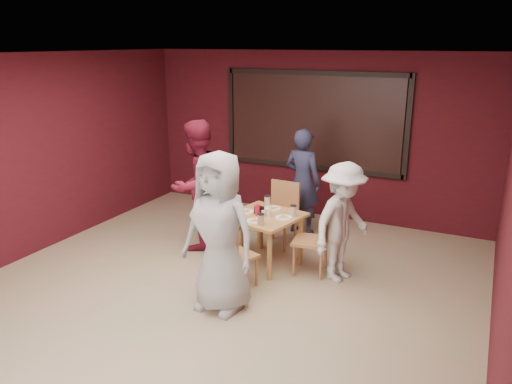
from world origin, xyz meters
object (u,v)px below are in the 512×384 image
at_px(chair_right, 317,237).
at_px(diner_right, 343,222).
at_px(dining_table, 264,220).
at_px(chair_front, 234,253).
at_px(diner_back, 303,182).
at_px(chair_back, 281,210).
at_px(diner_front, 219,233).
at_px(diner_left, 196,185).
at_px(chair_left, 222,219).

relative_size(chair_right, diner_right, 0.59).
xyz_separation_m(dining_table, chair_front, (-0.03, -0.81, -0.16)).
bearing_deg(chair_front, diner_back, 87.89).
height_order(chair_back, diner_right, diner_right).
distance_m(chair_front, diner_front, 0.67).
distance_m(chair_back, diner_right, 1.38).
bearing_deg(dining_table, diner_right, 0.46).
xyz_separation_m(chair_front, diner_right, (1.11, 0.81, 0.31)).
distance_m(chair_front, diner_left, 1.52).
distance_m(chair_front, chair_right, 1.13).
xyz_separation_m(chair_left, diner_right, (1.77, -0.04, 0.25)).
xyz_separation_m(dining_table, chair_right, (0.74, 0.02, -0.11)).
distance_m(diner_front, diner_right, 1.66).
bearing_deg(chair_back, chair_left, -132.14).
bearing_deg(chair_right, chair_left, 178.60).
relative_size(diner_front, diner_right, 1.19).
relative_size(chair_back, diner_right, 0.62).
height_order(chair_back, diner_left, diner_left).
xyz_separation_m(diner_back, diner_right, (1.03, -1.31, -0.07)).
xyz_separation_m(chair_right, diner_back, (-0.70, 1.30, 0.33)).
height_order(dining_table, diner_back, diner_back).
height_order(chair_back, diner_front, diner_front).
bearing_deg(chair_right, dining_table, -178.75).
height_order(chair_front, diner_right, diner_right).
distance_m(chair_front, diner_back, 2.16).
xyz_separation_m(chair_back, diner_front, (0.12, -2.03, 0.38)).
distance_m(dining_table, chair_right, 0.75).
relative_size(dining_table, diner_right, 0.69).
bearing_deg(chair_left, chair_right, -1.40).
relative_size(chair_back, chair_left, 1.04).
distance_m(chair_left, diner_right, 1.78).
bearing_deg(chair_back, diner_front, -86.66).
distance_m(chair_back, diner_front, 2.07).
bearing_deg(chair_left, diner_front, -61.03).
distance_m(chair_right, diner_front, 1.53).
bearing_deg(diner_front, diner_left, 134.38).
bearing_deg(diner_front, chair_back, 97.52).
distance_m(dining_table, diner_right, 1.09).
bearing_deg(chair_left, diner_right, -1.38).
distance_m(diner_left, diner_right, 2.23).
bearing_deg(diner_front, chair_right, 66.44).
relative_size(chair_front, diner_back, 0.49).
relative_size(chair_back, chair_right, 1.05).
xyz_separation_m(chair_right, diner_right, (0.34, -0.01, 0.26)).
xyz_separation_m(dining_table, diner_back, (0.05, 1.32, 0.21)).
distance_m(dining_table, diner_front, 1.32).
xyz_separation_m(chair_back, diner_left, (-1.08, -0.62, 0.41)).
distance_m(dining_table, chair_front, 0.82).
height_order(chair_right, diner_front, diner_front).
bearing_deg(diner_back, dining_table, 97.92).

